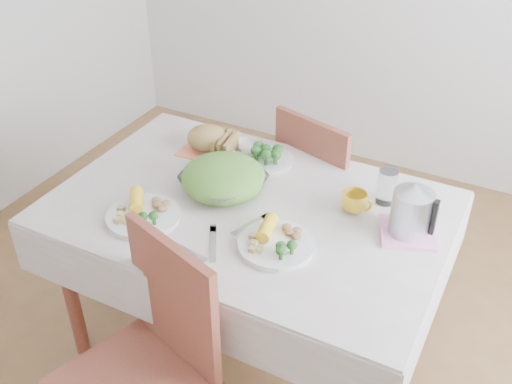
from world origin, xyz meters
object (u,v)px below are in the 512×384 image
at_px(dinner_plate_right, 276,245).
at_px(yellow_mug, 354,202).
at_px(salad_bowl, 223,183).
at_px(dining_table, 250,280).
at_px(electric_kettle, 412,207).
at_px(chair_far, 332,191).
at_px(dinner_plate_left, 144,217).

relative_size(dinner_plate_right, yellow_mug, 2.66).
xyz_separation_m(salad_bowl, yellow_mug, (0.50, 0.11, 0.00)).
xyz_separation_m(dining_table, electric_kettle, (0.59, 0.11, 0.51)).
xyz_separation_m(chair_far, salad_bowl, (-0.24, -0.62, 0.34)).
height_order(salad_bowl, electric_kettle, electric_kettle).
bearing_deg(chair_far, electric_kettle, 147.64).
height_order(salad_bowl, dinner_plate_left, salad_bowl).
bearing_deg(chair_far, dinner_plate_right, 112.94).
height_order(dinner_plate_left, yellow_mug, yellow_mug).
xyz_separation_m(chair_far, dinner_plate_right, (0.10, -0.84, 0.31)).
relative_size(salad_bowl, yellow_mug, 3.06).
distance_m(dinner_plate_left, electric_kettle, 0.98).
bearing_deg(chair_far, salad_bowl, 84.99).
bearing_deg(electric_kettle, dinner_plate_right, -124.11).
height_order(salad_bowl, yellow_mug, yellow_mug).
height_order(chair_far, salad_bowl, chair_far).
bearing_deg(dining_table, electric_kettle, 10.57).
bearing_deg(dining_table, yellow_mug, 22.86).
distance_m(dining_table, dinner_plate_right, 0.48).
relative_size(dinner_plate_left, electric_kettle, 1.38).
bearing_deg(yellow_mug, chair_far, 117.40).
distance_m(dinner_plate_right, yellow_mug, 0.37).
height_order(dining_table, salad_bowl, salad_bowl).
distance_m(chair_far, salad_bowl, 0.75).
xyz_separation_m(salad_bowl, dinner_plate_left, (-0.17, -0.30, -0.03)).
xyz_separation_m(salad_bowl, electric_kettle, (0.73, 0.07, 0.08)).
distance_m(chair_far, electric_kettle, 0.84).
distance_m(yellow_mug, electric_kettle, 0.24).
xyz_separation_m(dinner_plate_left, yellow_mug, (0.68, 0.41, 0.03)).
bearing_deg(dining_table, dinner_plate_right, -41.21).
bearing_deg(salad_bowl, yellow_mug, 12.82).
relative_size(chair_far, salad_bowl, 2.94).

